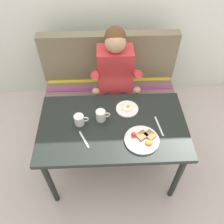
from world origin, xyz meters
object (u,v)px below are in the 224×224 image
(fork, at_px, (84,139))
(table, at_px, (113,131))
(couch, at_px, (110,95))
(person, at_px, (115,77))
(plate_breakfast, at_px, (142,139))
(coffee_mug, at_px, (79,120))
(coffee_mug_second, at_px, (101,115))
(plate_eggs, at_px, (127,109))
(knife, at_px, (159,126))

(fork, bearing_deg, table, 3.91)
(couch, xyz_separation_m, person, (0.05, -0.17, 0.41))
(plate_breakfast, xyz_separation_m, coffee_mug, (-0.48, 0.18, 0.03))
(coffee_mug, distance_m, fork, 0.17)
(plate_breakfast, distance_m, coffee_mug, 0.52)
(person, xyz_separation_m, coffee_mug_second, (-0.14, -0.52, 0.04))
(coffee_mug, height_order, fork, coffee_mug)
(plate_eggs, distance_m, knife, 0.31)
(plate_breakfast, xyz_separation_m, fork, (-0.44, 0.02, -0.01))
(fork, relative_size, knife, 0.85)
(table, distance_m, knife, 0.38)
(table, bearing_deg, coffee_mug_second, 144.35)
(plate_breakfast, distance_m, fork, 0.45)
(table, height_order, couch, couch)
(plate_breakfast, height_order, fork, plate_breakfast)
(plate_eggs, bearing_deg, coffee_mug, -161.15)
(person, bearing_deg, fork, -111.00)
(couch, bearing_deg, coffee_mug_second, -97.55)
(table, relative_size, person, 0.99)
(plate_breakfast, bearing_deg, coffee_mug_second, 144.55)
(fork, xyz_separation_m, knife, (0.60, 0.10, 0.00))
(plate_eggs, xyz_separation_m, fork, (-0.36, -0.30, -0.01))
(plate_breakfast, height_order, plate_eggs, plate_breakfast)
(knife, bearing_deg, plate_eggs, 132.19)
(table, distance_m, plate_breakfast, 0.28)
(plate_eggs, bearing_deg, plate_breakfast, -74.51)
(person, bearing_deg, coffee_mug, -119.44)
(table, bearing_deg, plate_eggs, 51.75)
(coffee_mug, distance_m, coffee_mug_second, 0.18)
(fork, distance_m, knife, 0.61)
(couch, bearing_deg, knife, -64.97)
(table, relative_size, coffee_mug, 10.17)
(plate_eggs, relative_size, fork, 1.12)
(plate_breakfast, height_order, coffee_mug_second, coffee_mug_second)
(person, relative_size, coffee_mug, 10.27)
(fork, bearing_deg, coffee_mug, 76.91)
(person, xyz_separation_m, plate_breakfast, (0.17, -0.74, 0.00))
(table, height_order, coffee_mug_second, coffee_mug_second)
(person, relative_size, plate_eggs, 6.36)
(coffee_mug, bearing_deg, table, -6.41)
(table, height_order, knife, knife)
(person, distance_m, knife, 0.70)
(couch, relative_size, coffee_mug, 12.20)
(coffee_mug, bearing_deg, plate_breakfast, -20.91)
(table, distance_m, coffee_mug_second, 0.17)
(couch, bearing_deg, coffee_mug, -109.83)
(coffee_mug, relative_size, knife, 0.59)
(plate_breakfast, distance_m, plate_eggs, 0.33)
(coffee_mug, bearing_deg, person, 60.56)
(table, xyz_separation_m, fork, (-0.23, -0.13, 0.08))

